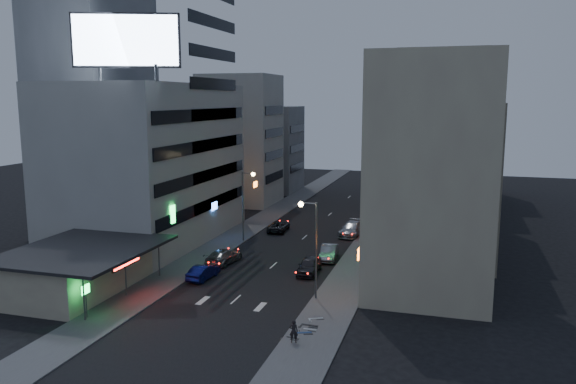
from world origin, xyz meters
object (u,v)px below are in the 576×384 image
at_px(parked_car_right_far, 352,229).
at_px(person, 294,331).
at_px(scooter_black_b, 319,318).
at_px(road_car_blue, 203,272).
at_px(scooter_silver_a, 317,323).
at_px(road_car_silver, 224,256).
at_px(parked_car_left, 279,226).
at_px(parked_car_right_mid, 329,252).
at_px(scooter_black_a, 300,332).
at_px(parked_car_right_near, 309,265).
at_px(scooter_silver_b, 323,311).
at_px(scooter_blue, 312,324).

relative_size(parked_car_right_far, person, 3.47).
bearing_deg(scooter_black_b, parked_car_right_far, 7.03).
distance_m(road_car_blue, scooter_silver_a, 15.33).
bearing_deg(road_car_silver, parked_car_left, -86.75).
bearing_deg(parked_car_right_mid, scooter_black_a, -88.36).
distance_m(parked_car_right_near, scooter_black_b, 12.77).
bearing_deg(scooter_black_b, scooter_silver_b, 4.20).
bearing_deg(scooter_blue, scooter_black_b, -32.63).
bearing_deg(scooter_blue, parked_car_right_near, -5.96).
xyz_separation_m(scooter_black_b, scooter_silver_b, (-0.07, 1.63, -0.08)).
xyz_separation_m(parked_car_right_mid, scooter_black_a, (2.40, -19.79, -0.11)).
bearing_deg(scooter_black_a, parked_car_right_mid, 18.21).
distance_m(parked_car_right_far, scooter_black_a, 30.73).
height_order(parked_car_right_near, scooter_black_a, parked_car_right_near).
bearing_deg(scooter_black_a, scooter_black_b, -4.39).
distance_m(parked_car_right_mid, scooter_black_a, 19.93).
xyz_separation_m(road_car_silver, scooter_black_b, (12.92, -12.86, -0.02)).
height_order(parked_car_right_near, scooter_silver_b, parked_car_right_near).
bearing_deg(person, parked_car_right_far, -99.18).
bearing_deg(parked_car_right_near, scooter_black_a, -79.82).
distance_m(parked_car_right_near, scooter_blue, 13.81).
height_order(person, scooter_black_b, person).
xyz_separation_m(scooter_blue, scooter_black_b, (0.23, 1.16, 0.03)).
bearing_deg(parked_car_right_near, road_car_silver, 173.64).
relative_size(parked_car_right_near, scooter_silver_a, 2.76).
relative_size(road_car_silver, person, 3.13).
bearing_deg(parked_car_right_far, road_car_blue, -110.85).
bearing_deg(parked_car_right_far, scooter_black_a, -80.87).
relative_size(parked_car_left, scooter_blue, 2.51).
xyz_separation_m(parked_car_left, scooter_silver_a, (11.86, -28.32, -0.02)).
xyz_separation_m(parked_car_right_near, scooter_black_a, (3.17, -14.71, -0.15)).
height_order(parked_car_left, road_car_blue, road_car_blue).
bearing_deg(parked_car_right_mid, person, -89.32).
xyz_separation_m(parked_car_right_mid, scooter_silver_a, (3.15, -17.96, -0.12)).
bearing_deg(road_car_silver, parked_car_right_far, -116.38).
bearing_deg(road_car_silver, parked_car_right_near, -176.91).
relative_size(person, scooter_silver_b, 0.96).
bearing_deg(scooter_blue, parked_car_left, 0.68).
bearing_deg(road_car_blue, scooter_silver_b, 158.94).
distance_m(parked_car_right_far, scooter_black_b, 28.25).
height_order(parked_car_right_mid, scooter_silver_b, parked_car_right_mid).
bearing_deg(parked_car_right_near, scooter_blue, -76.65).
relative_size(road_car_silver, scooter_black_b, 2.60).
distance_m(parked_car_right_near, road_car_silver, 9.07).
bearing_deg(parked_car_right_near, road_car_blue, -155.41).
relative_size(parked_car_right_far, scooter_black_b, 2.89).
bearing_deg(scooter_black_a, scooter_silver_b, 2.57).
distance_m(parked_car_right_far, road_car_silver, 18.38).
distance_m(parked_car_right_far, scooter_blue, 29.38).
xyz_separation_m(parked_car_left, road_car_silver, (-1.09, -14.75, 0.09)).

